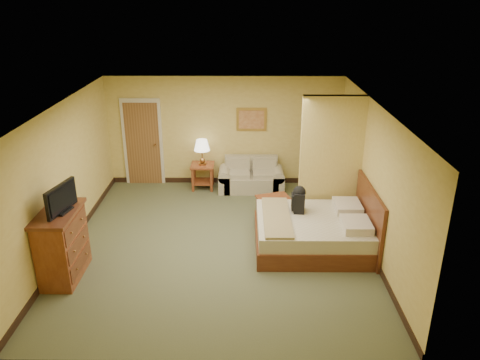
{
  "coord_description": "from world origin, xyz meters",
  "views": [
    {
      "loc": [
        0.45,
        -7.66,
        4.4
      ],
      "look_at": [
        0.38,
        0.6,
        1.04
      ],
      "focal_mm": 35.0,
      "sensor_mm": 36.0,
      "label": 1
    }
  ],
  "objects_px": {
    "coffee_table": "(275,204)",
    "bed": "(318,231)",
    "loveseat": "(251,180)",
    "dresser": "(62,244)"
  },
  "relations": [
    {
      "from": "dresser",
      "to": "bed",
      "type": "distance_m",
      "value": 4.41
    },
    {
      "from": "loveseat",
      "to": "dresser",
      "type": "bearing_deg",
      "value": -130.34
    },
    {
      "from": "coffee_table",
      "to": "bed",
      "type": "relative_size",
      "value": 0.39
    },
    {
      "from": "coffee_table",
      "to": "loveseat",
      "type": "bearing_deg",
      "value": 107.4
    },
    {
      "from": "loveseat",
      "to": "bed",
      "type": "distance_m",
      "value": 2.92
    },
    {
      "from": "coffee_table",
      "to": "bed",
      "type": "bearing_deg",
      "value": -58.72
    },
    {
      "from": "dresser",
      "to": "coffee_table",
      "type": "bearing_deg",
      "value": 31.21
    },
    {
      "from": "bed",
      "to": "dresser",
      "type": "bearing_deg",
      "value": -166.97
    },
    {
      "from": "loveseat",
      "to": "coffee_table",
      "type": "distance_m",
      "value": 1.57
    },
    {
      "from": "coffee_table",
      "to": "bed",
      "type": "xyz_separation_m",
      "value": [
        0.71,
        -1.17,
        0.02
      ]
    }
  ]
}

